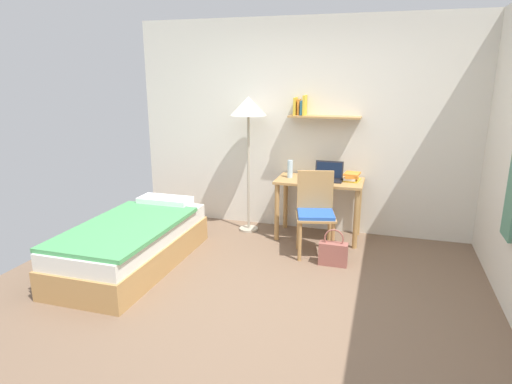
% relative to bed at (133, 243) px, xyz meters
% --- Properties ---
extents(ground_plane, '(5.28, 5.28, 0.00)m').
position_rel_bed_xyz_m(ground_plane, '(1.49, -0.34, -0.24)').
color(ground_plane, brown).
extents(wall_back, '(4.40, 0.27, 2.60)m').
position_rel_bed_xyz_m(wall_back, '(1.49, 1.68, 1.06)').
color(wall_back, silver).
rests_on(wall_back, ground_plane).
extents(bed, '(0.89, 1.86, 0.54)m').
position_rel_bed_xyz_m(bed, '(0.00, 0.00, 0.00)').
color(bed, '#B2844C').
rests_on(bed, ground_plane).
extents(desk, '(1.02, 0.55, 0.72)m').
position_rel_bed_xyz_m(desk, '(1.71, 1.36, 0.35)').
color(desk, '#B2844C').
rests_on(desk, ground_plane).
extents(desk_chair, '(0.50, 0.48, 0.92)m').
position_rel_bed_xyz_m(desk_chair, '(1.75, 0.86, 0.27)').
color(desk_chair, '#B2844C').
rests_on(desk_chair, ground_plane).
extents(standing_lamp, '(0.44, 0.44, 1.68)m').
position_rel_bed_xyz_m(standing_lamp, '(0.83, 1.36, 1.25)').
color(standing_lamp, '#B2A893').
rests_on(standing_lamp, ground_plane).
extents(laptop, '(0.34, 0.23, 0.22)m').
position_rel_bed_xyz_m(laptop, '(1.81, 1.37, 0.54)').
color(laptop, black).
rests_on(laptop, desk).
extents(water_bottle, '(0.07, 0.07, 0.21)m').
position_rel_bed_xyz_m(water_bottle, '(1.35, 1.37, 0.59)').
color(water_bottle, silver).
rests_on(water_bottle, desk).
extents(book_stack, '(0.20, 0.24, 0.10)m').
position_rel_bed_xyz_m(book_stack, '(2.08, 1.41, 0.53)').
color(book_stack, gold).
rests_on(book_stack, desk).
extents(handbag, '(0.30, 0.12, 0.40)m').
position_rel_bed_xyz_m(handbag, '(1.99, 0.60, -0.11)').
color(handbag, '#99564C').
rests_on(handbag, ground_plane).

